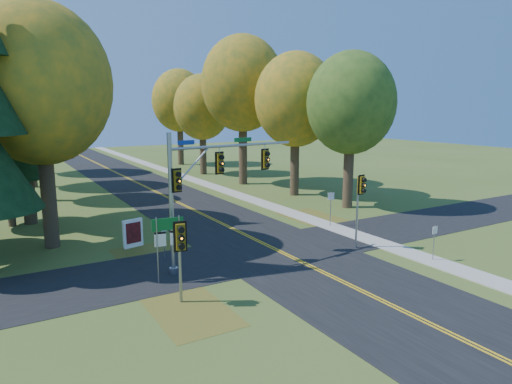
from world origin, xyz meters
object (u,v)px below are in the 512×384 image
traffic_mast (205,181)px  info_kiosk (133,233)px  east_signal_pole (360,193)px  route_sign_cluster (168,236)px

traffic_mast → info_kiosk: traffic_mast is taller
east_signal_pole → route_sign_cluster: size_ratio=1.38×
traffic_mast → route_sign_cluster: bearing=-161.9°
info_kiosk → route_sign_cluster: bearing=-103.0°
traffic_mast → east_signal_pole: traffic_mast is taller
traffic_mast → info_kiosk: size_ratio=4.52×
traffic_mast → east_signal_pole: bearing=-18.4°
traffic_mast → east_signal_pole: (8.94, -1.86, -1.18)m
traffic_mast → route_sign_cluster: size_ratio=2.41×
east_signal_pole → info_kiosk: (-11.36, 7.08, -2.50)m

